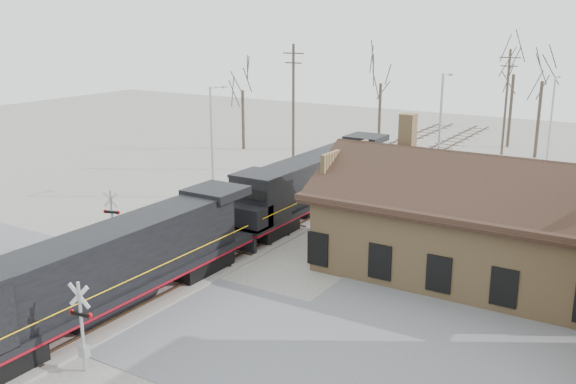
# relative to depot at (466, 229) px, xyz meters

# --- Properties ---
(ground) EXTENTS (140.00, 140.00, 0.00)m
(ground) POSITION_rel_depot_xyz_m (-11.99, -12.00, -2.41)
(ground) COLOR #A49F94
(ground) RESTS_ON ground
(road) EXTENTS (60.00, 9.00, 0.03)m
(road) POSITION_rel_depot_xyz_m (-11.99, -12.00, -2.39)
(road) COLOR slate
(road) RESTS_ON ground
(parking_lot) EXTENTS (22.00, 26.00, 0.03)m
(parking_lot) POSITION_rel_depot_xyz_m (6.01, -8.00, -2.39)
(parking_lot) COLOR slate
(parking_lot) RESTS_ON ground
(track_main) EXTENTS (3.40, 90.00, 0.24)m
(track_main) POSITION_rel_depot_xyz_m (-11.99, 3.00, -2.34)
(track_main) COLOR #A49F94
(track_main) RESTS_ON ground
(track_siding) EXTENTS (3.40, 90.00, 0.24)m
(track_siding) POSITION_rel_depot_xyz_m (-16.49, 3.00, -2.34)
(track_siding) COLOR #A49F94
(track_siding) RESTS_ON ground
(depot) EXTENTS (15.20, 9.31, 7.90)m
(depot) POSITION_rel_depot_xyz_m (0.00, 0.00, 0.00)
(depot) COLOR #9F7E52
(depot) RESTS_ON ground
(locomotive_lead) EXTENTS (2.80, 18.74, 4.16)m
(locomotive_lead) POSITION_rel_depot_xyz_m (-11.99, -13.94, -0.22)
(locomotive_lead) COLOR black
(locomotive_lead) RESTS_ON ground
(locomotive_trailing) EXTENTS (2.80, 18.74, 3.93)m
(locomotive_trailing) POSITION_rel_depot_xyz_m (-11.99, 5.07, -0.22)
(locomotive_trailing) COLOR black
(locomotive_trailing) RESTS_ON ground
(crossbuck_near) EXTENTS (1.03, 0.27, 3.62)m
(crossbuck_near) POSITION_rel_depot_xyz_m (-9.20, -17.23, -0.68)
(crossbuck_near) COLOR #A5A8AD
(crossbuck_near) RESTS_ON ground
(crossbuck_far) EXTENTS (1.02, 0.37, 3.64)m
(crossbuck_far) POSITION_rel_depot_xyz_m (-17.96, -7.41, -0.67)
(crossbuck_far) COLOR #A5A8AD
(crossbuck_far) RESTS_ON ground
(streetlight_a) EXTENTS (0.25, 2.04, 8.24)m
(streetlight_a) POSITION_rel_depot_xyz_m (-20.36, 5.00, 2.24)
(streetlight_a) COLOR #A5A8AD
(streetlight_a) RESTS_ON ground
(streetlight_b) EXTENTS (0.25, 2.04, 9.51)m
(streetlight_b) POSITION_rel_depot_xyz_m (-4.77, 9.54, 2.89)
(streetlight_b) COLOR #A5A8AD
(streetlight_b) RESTS_ON ground
(streetlight_c) EXTENTS (0.25, 2.04, 8.40)m
(streetlight_c) POSITION_rel_depot_xyz_m (-0.50, 25.45, 2.32)
(streetlight_c) COLOR #A5A8AD
(streetlight_c) RESTS_ON ground
(utility_pole_a) EXTENTS (2.00, 0.24, 10.94)m
(utility_pole_a) POSITION_rel_depot_xyz_m (-19.98, 15.78, 3.29)
(utility_pole_a) COLOR #382D23
(utility_pole_a) RESTS_ON ground
(utility_pole_b) EXTENTS (2.00, 0.24, 10.20)m
(utility_pole_b) POSITION_rel_depot_xyz_m (-5.91, 32.39, 2.92)
(utility_pole_b) COLOR #382D23
(utility_pole_b) RESTS_ON ground
(tree_a) EXTENTS (4.00, 4.00, 9.80)m
(tree_a) POSITION_rel_depot_xyz_m (-29.34, 21.36, 4.57)
(tree_a) COLOR #382D23
(tree_a) RESTS_ON ground
(tree_b) EXTENTS (4.50, 4.50, 11.01)m
(tree_b) POSITION_rel_depot_xyz_m (-17.30, 28.25, 5.44)
(tree_b) COLOR #382D23
(tree_b) RESTS_ON ground
(tree_c) EXTENTS (5.02, 5.02, 12.29)m
(tree_c) POSITION_rel_depot_xyz_m (-6.37, 36.70, 6.35)
(tree_c) COLOR #382D23
(tree_c) RESTS_ON ground
(tree_d) EXTENTS (4.87, 4.87, 11.94)m
(tree_d) POSITION_rel_depot_xyz_m (-2.81, 32.62, 6.10)
(tree_d) COLOR #382D23
(tree_d) RESTS_ON ground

